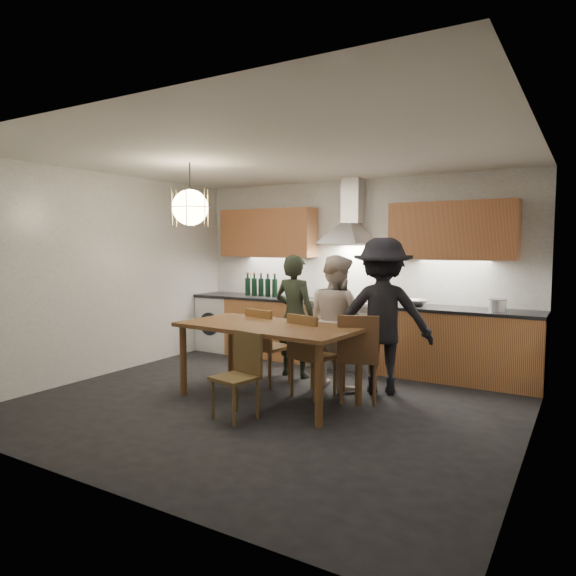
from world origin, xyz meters
The scene contains 17 objects.
ground centered at (0.00, 0.00, 0.00)m, with size 5.00×5.00×0.00m, color black.
room_shell centered at (0.00, 0.00, 1.71)m, with size 5.02×4.52×2.61m.
counter_run centered at (0.02, 1.95, 0.45)m, with size 5.00×0.62×0.90m.
range_stove centered at (0.00, 1.94, 0.44)m, with size 0.90×0.60×0.92m.
wall_fixtures centered at (0.00, 2.07, 1.87)m, with size 4.30×0.54×1.10m.
pendant_lamp centered at (-1.00, -0.10, 2.10)m, with size 0.43×0.43×0.70m.
dining_table centered at (-0.08, 0.07, 0.73)m, with size 2.02×1.11×0.82m.
chair_back_left centered at (-0.44, 0.55, 0.53)m, with size 0.49×0.49×0.92m.
chair_back_mid centered at (0.26, 0.36, 0.53)m, with size 0.51×0.51×0.93m.
chair_back_right centered at (0.80, 0.48, 0.54)m, with size 0.55×0.55×0.95m.
chair_front centered at (0.01, -0.54, 0.48)m, with size 0.44×0.44×0.84m.
person_left centered at (-0.33, 1.08, 0.78)m, with size 0.57×0.37×1.56m, color black.
person_mid centered at (0.33, 0.92, 0.78)m, with size 0.76×0.59×1.57m, color beige.
person_right centered at (0.88, 0.98, 0.88)m, with size 1.14×0.65×1.76m, color black.
mixing_bowl centered at (0.95, 1.94, 0.94)m, with size 0.34×0.34×0.08m, color #BABABD.
stock_pot centered at (1.96, 1.90, 0.97)m, with size 0.20×0.20×0.14m, color silver.
wine_bottles centered at (-1.43, 1.97, 1.07)m, with size 0.58×0.08×0.35m.
Camera 1 is at (2.90, -4.52, 1.69)m, focal length 32.00 mm.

